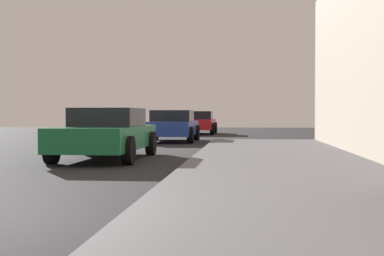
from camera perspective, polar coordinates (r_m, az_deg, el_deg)
The scene contains 4 objects.
sidewalk at distance 5.46m, azimuth 13.93°, elevation -9.67°, with size 4.00×32.00×0.15m, color #5B5B60.
car_green at distance 13.86m, azimuth -8.81°, elevation -0.52°, with size 1.96×4.56×1.27m.
car_blue at distance 22.41m, azimuth -2.09°, elevation 0.25°, with size 2.02×4.29×1.27m.
car_red at distance 30.83m, azimuth 0.60°, elevation 0.59°, with size 2.01×4.30×1.27m.
Camera 1 is at (3.21, -5.30, 1.13)m, focal length 51.57 mm.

